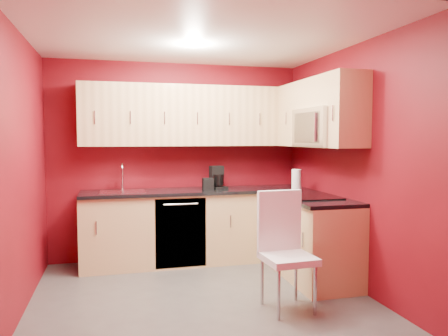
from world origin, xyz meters
name	(u,v)px	position (x,y,z in m)	size (l,w,h in m)	color
floor	(200,296)	(0.00, 0.00, 0.00)	(3.20, 3.20, 0.00)	#4D4A48
ceiling	(199,37)	(0.00, 0.00, 2.50)	(3.20, 3.20, 0.00)	white
wall_back	(177,161)	(0.00, 1.50, 1.25)	(3.20, 3.20, 0.00)	maroon
wall_front	(246,186)	(0.00, -1.50, 1.25)	(3.20, 3.20, 0.00)	maroon
wall_left	(20,173)	(-1.60, 0.00, 1.25)	(3.00, 3.00, 0.00)	maroon
wall_right	(349,166)	(1.60, 0.00, 1.25)	(3.00, 3.00, 0.00)	maroon
base_cabinets_back	(197,227)	(0.20, 1.20, 0.43)	(2.80, 0.60, 0.87)	tan
base_cabinets_right	(311,239)	(1.30, 0.25, 0.43)	(0.60, 1.30, 0.87)	tan
countertop_back	(197,191)	(0.20, 1.19, 0.89)	(2.80, 0.63, 0.04)	black
countertop_right	(311,198)	(1.29, 0.23, 0.89)	(0.63, 1.27, 0.04)	black
upper_cabinets_back	(195,116)	(0.20, 1.32, 1.83)	(2.80, 0.35, 0.75)	#DCB67C
upper_cabinets_right	(316,108)	(1.42, 0.44, 1.89)	(0.35, 1.55, 0.75)	#DCB67C
microwave	(323,128)	(1.39, 0.20, 1.66)	(0.42, 0.76, 0.42)	silver
cooktop	(312,197)	(1.28, 0.20, 0.92)	(0.50, 0.55, 0.01)	black
sink	(123,189)	(-0.70, 1.20, 0.94)	(0.52, 0.42, 0.35)	silver
dishwasher_front	(181,233)	(-0.05, 0.91, 0.43)	(0.60, 0.02, 0.82)	black
downlight	(194,45)	(0.00, 0.30, 2.48)	(0.20, 0.20, 0.01)	white
coffee_maker	(219,177)	(0.48, 1.22, 1.05)	(0.17, 0.23, 0.28)	black
napkin_holder	(208,184)	(0.33, 1.16, 0.98)	(0.13, 0.13, 0.14)	black
paper_towel	(296,180)	(1.32, 0.72, 1.04)	(0.15, 0.15, 0.26)	white
dining_chair	(288,252)	(0.70, -0.52, 0.53)	(0.43, 0.45, 1.06)	white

